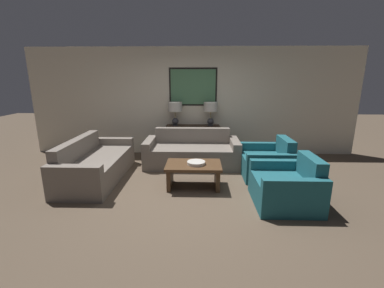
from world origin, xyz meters
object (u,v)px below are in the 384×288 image
at_px(table_lamp_left, 175,109).
at_px(couch_by_back_wall, 192,153).
at_px(couch_by_side, 96,165).
at_px(decorative_bowl, 196,163).
at_px(console_table, 193,141).
at_px(armchair_near_back_wall, 267,163).
at_px(table_lamp_right, 211,109).
at_px(armchair_near_camera, 287,187).
at_px(coffee_table, 194,171).

distance_m(table_lamp_left, couch_by_back_wall, 1.24).
height_order(couch_by_side, decorative_bowl, couch_by_side).
relative_size(console_table, armchair_near_back_wall, 1.34).
distance_m(console_table, decorative_bowl, 1.97).
xyz_separation_m(couch_by_back_wall, armchair_near_back_wall, (1.53, -0.62, -0.01)).
distance_m(couch_by_back_wall, decorative_bowl, 1.26).
xyz_separation_m(console_table, table_lamp_right, (0.44, 0.00, 0.79)).
bearing_deg(decorative_bowl, armchair_near_back_wall, 23.52).
distance_m(couch_by_back_wall, armchair_near_camera, 2.37).
relative_size(console_table, couch_by_side, 0.64).
xyz_separation_m(table_lamp_left, couch_by_side, (-1.42, -1.59, -0.90)).
bearing_deg(decorative_bowl, console_table, 93.21).
bearing_deg(couch_by_side, table_lamp_right, 34.82).
bearing_deg(couch_by_back_wall, coffee_table, -87.02).
bearing_deg(table_lamp_left, coffee_table, -75.58).
relative_size(table_lamp_right, couch_by_side, 0.28).
bearing_deg(couch_by_side, couch_by_back_wall, 25.09).
relative_size(table_lamp_left, armchair_near_back_wall, 0.58).
bearing_deg(console_table, table_lamp_right, 0.00).
height_order(table_lamp_right, coffee_table, table_lamp_right).
bearing_deg(console_table, armchair_near_back_wall, -41.43).
relative_size(decorative_bowl, armchair_near_back_wall, 0.32).
height_order(couch_by_back_wall, armchair_near_camera, couch_by_back_wall).
bearing_deg(armchair_near_back_wall, couch_by_side, -175.86).
bearing_deg(decorative_bowl, table_lamp_left, 105.54).
bearing_deg(table_lamp_right, console_table, 180.00).
bearing_deg(table_lamp_left, couch_by_side, -131.66).
relative_size(coffee_table, armchair_near_camera, 0.99).
bearing_deg(armchair_near_camera, decorative_bowl, 157.91).
bearing_deg(couch_by_side, console_table, 40.68).
xyz_separation_m(table_lamp_left, table_lamp_right, (0.87, 0.00, 0.00)).
distance_m(coffee_table, armchair_near_back_wall, 1.58).
distance_m(couch_by_side, coffee_table, 1.95).
relative_size(coffee_table, armchair_near_back_wall, 0.99).
bearing_deg(table_lamp_right, couch_by_back_wall, -121.04).
relative_size(couch_by_side, decorative_bowl, 6.48).
distance_m(couch_by_back_wall, armchair_near_back_wall, 1.65).
distance_m(table_lamp_right, decorative_bowl, 2.11).
relative_size(table_lamp_left, coffee_table, 0.59).
distance_m(table_lamp_left, decorative_bowl, 2.16).
height_order(armchair_near_back_wall, armchair_near_camera, same).
height_order(table_lamp_left, couch_by_back_wall, table_lamp_left).
bearing_deg(armchair_near_camera, console_table, 121.02).
bearing_deg(console_table, coffee_table, -88.13).
relative_size(couch_by_back_wall, armchair_near_camera, 2.09).
bearing_deg(table_lamp_left, armchair_near_back_wall, -34.46).
height_order(table_lamp_left, armchair_near_back_wall, table_lamp_left).
xyz_separation_m(decorative_bowl, armchair_near_back_wall, (1.42, 0.62, -0.19)).
relative_size(decorative_bowl, armchair_near_camera, 0.32).
xyz_separation_m(console_table, coffee_table, (0.06, -1.94, -0.08)).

